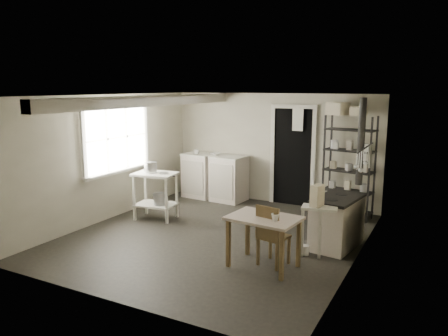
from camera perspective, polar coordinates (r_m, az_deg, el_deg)
The scene contains 31 objects.
floor at distance 7.31m, azimuth -1.11°, elevation -8.89°, with size 5.00×5.00×0.00m, color black.
ceiling at distance 6.89m, azimuth -1.18°, elevation 9.44°, with size 5.00×5.00×0.00m, color beige.
wall_back at distance 9.25m, azimuth 6.37°, elevation 2.54°, with size 4.50×0.02×2.30m, color #BBB69F.
wall_front at distance 5.02m, azimuth -15.11°, elevation -4.67°, with size 4.50×0.02×2.30m, color #BBB69F.
wall_left at distance 8.32m, azimuth -14.85°, elevation 1.34°, with size 0.02×5.00×2.30m, color #BBB69F.
wall_right at distance 6.26m, azimuth 17.21°, elevation -1.77°, with size 0.02×5.00×2.30m, color #BBB69F.
window at distance 8.40m, azimuth -13.89°, elevation 3.88°, with size 0.12×1.76×1.28m, color silver, non-canonical shape.
doorway at distance 9.09m, azimuth 8.92°, elevation 1.37°, with size 0.96×0.10×2.08m, color silver, non-canonical shape.
ceiling_beam at distance 7.55m, azimuth -9.27°, elevation 8.65°, with size 0.18×5.00×0.18m, color silver, non-canonical shape.
wallpaper_panel at distance 6.26m, azimuth 17.12°, elevation -1.77°, with size 0.01×5.00×2.30m, color beige, non-canonical shape.
utensil_rail at distance 6.78m, azimuth 17.85°, elevation 2.56°, with size 0.06×1.20×0.44m, color #B1B1B4, non-canonical shape.
prep_table at distance 8.23m, azimuth -8.90°, elevation -3.87°, with size 0.76×0.54×0.87m, color silver, non-canonical shape.
stockpot at distance 8.17m, azimuth -9.55°, elevation -0.11°, with size 0.23×0.23×0.25m, color #B1B1B4.
saucepan at distance 8.03m, azimuth -7.86°, elevation -0.91°, with size 0.17×0.17×0.09m, color #B1B1B4.
bucket at distance 8.15m, azimuth -8.43°, elevation -4.10°, with size 0.23×0.23×0.25m, color #B1B1B4.
base_cabinets at distance 9.59m, azimuth -1.23°, elevation -1.29°, with size 1.48×0.64×0.98m, color beige, non-canonical shape.
mixing_bowl at distance 9.44m, azimuth -1.10°, elevation 1.58°, with size 0.31×0.31×0.08m, color silver.
counter_cup at distance 9.61m, azimuth -3.62°, elevation 1.79°, with size 0.12×0.12×0.10m, color silver.
shelf_rack at distance 8.46m, azimuth 15.98°, elevation 0.05°, with size 0.91×0.35×1.92m, color black, non-canonical shape.
shelf_jar at distance 8.43m, azimuth 14.43°, elevation 2.96°, with size 0.08×0.09×0.19m, color silver.
storage_box_a at distance 8.45m, azimuth 14.64°, elevation 7.36°, with size 0.34×0.30×0.23m, color beige.
storage_box_b at distance 8.30m, azimuth 17.17°, elevation 7.04°, with size 0.26×0.24×0.17m, color beige.
stove at distance 6.97m, azimuth 14.58°, elevation -6.43°, with size 0.55×1.00×0.78m, color beige, non-canonical shape.
stovepipe at distance 7.15m, azimuth 17.47°, elevation 3.29°, with size 0.12×0.12×1.50m, color black, non-canonical shape.
side_ledge at distance 6.43m, azimuth 12.27°, elevation -7.88°, with size 0.50×0.27×0.77m, color silver, non-canonical shape.
oats_box at distance 6.27m, azimuth 12.10°, elevation -2.81°, with size 0.12×0.21×0.31m, color beige.
work_table at distance 6.04m, azimuth 5.19°, elevation -9.37°, with size 0.93×0.65×0.71m, color beige, non-canonical shape.
table_cup at distance 5.75m, azimuth 6.72°, elevation -5.94°, with size 0.11×0.11×0.10m, color silver.
chair at distance 6.09m, azimuth 6.54°, elevation -8.19°, with size 0.36×0.38×0.87m, color #503D22, non-canonical shape.
flour_sack at distance 8.38m, azimuth 13.48°, elevation -4.90°, with size 0.44×0.38×0.53m, color white.
floor_crock at distance 6.63m, azimuth 10.53°, elevation -10.48°, with size 0.12×0.12×0.15m, color silver.
Camera 1 is at (3.33, -6.03, 2.45)m, focal length 35.00 mm.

